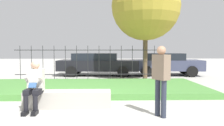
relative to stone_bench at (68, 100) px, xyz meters
name	(u,v)px	position (x,y,z in m)	size (l,w,h in m)	color
ground_plane	(74,107)	(0.15, 0.00, -0.19)	(60.00, 60.00, 0.00)	#B2AFA8
stone_bench	(68,100)	(0.00, 0.00, 0.00)	(2.22, 0.50, 0.43)	#ADA89E
person_seated_reader	(35,84)	(-0.77, -0.28, 0.48)	(0.42, 0.73, 1.23)	black
grass_berm	(83,87)	(0.15, 2.43, -0.10)	(8.82, 3.46, 0.19)	#4C893D
iron_fence	(88,63)	(0.15, 4.61, 0.69)	(6.82, 0.03, 1.69)	#232326
car_parked_right	(166,63)	(4.52, 6.99, 0.51)	(4.10, 2.05, 1.29)	#383D56
car_parked_center	(98,63)	(0.54, 7.01, 0.51)	(4.68, 2.16, 1.29)	black
person_passerby	(161,75)	(2.21, -0.87, 0.75)	(0.38, 0.42, 1.59)	#282D3D
tree_behind_fence	(146,6)	(2.95, 5.08, 3.42)	(3.34, 3.34, 5.29)	brown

